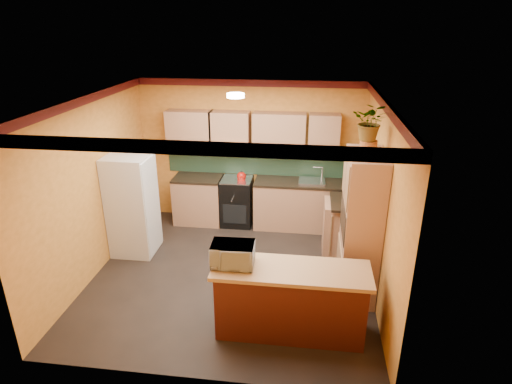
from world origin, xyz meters
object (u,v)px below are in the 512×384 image
base_cabinets_back (270,204)px  fridge (132,205)px  breakfast_bar (290,303)px  pantry (361,227)px  stove (237,201)px  microwave (233,254)px

base_cabinets_back → fridge: size_ratio=2.15×
breakfast_bar → fridge: bearing=147.4°
fridge → pantry: size_ratio=0.81×
stove → breakfast_bar: bearing=-68.6°
breakfast_bar → microwave: size_ratio=3.50×
stove → pantry: bearing=-44.3°
fridge → stove: bearing=39.6°
breakfast_bar → pantry: bearing=47.7°
fridge → breakfast_bar: 3.24m
base_cabinets_back → fridge: (-2.16, -1.27, 0.41)m
base_cabinets_back → microwave: size_ratio=7.11×
stove → microwave: 3.10m
stove → fridge: bearing=-140.4°
base_cabinets_back → pantry: (1.44, -2.02, 0.61)m
stove → pantry: size_ratio=0.43×
base_cabinets_back → pantry: 2.56m
base_cabinets_back → fridge: bearing=-149.5°
fridge → microwave: bearing=-40.9°
microwave → breakfast_bar: bearing=-2.2°
stove → base_cabinets_back: bearing=0.0°
microwave → fridge: bearing=136.9°
stove → breakfast_bar: size_ratio=0.51×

